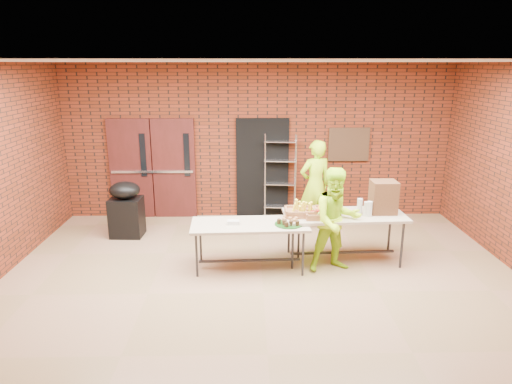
# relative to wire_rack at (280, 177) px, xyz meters

# --- Properties ---
(room) EXTENTS (8.08, 7.08, 3.28)m
(room) POSITION_rel_wire_rack_xyz_m (-0.47, -3.32, 0.71)
(room) COLOR olive
(room) RESTS_ON ground
(double_doors) EXTENTS (1.78, 0.12, 2.10)m
(double_doors) POSITION_rel_wire_rack_xyz_m (-2.66, 0.12, 0.16)
(double_doors) COLOR #441513
(double_doors) RESTS_ON room
(dark_doorway) EXTENTS (1.10, 0.06, 2.10)m
(dark_doorway) POSITION_rel_wire_rack_xyz_m (-0.37, 0.14, 0.16)
(dark_doorway) COLOR black
(dark_doorway) RESTS_ON room
(bronze_plaque) EXTENTS (0.85, 0.04, 0.70)m
(bronze_plaque) POSITION_rel_wire_rack_xyz_m (1.43, 0.13, 0.66)
(bronze_plaque) COLOR #422B1A
(bronze_plaque) RESTS_ON room
(wire_rack) EXTENTS (0.68, 0.29, 1.79)m
(wire_rack) POSITION_rel_wire_rack_xyz_m (0.00, 0.00, 0.00)
(wire_rack) COLOR silver
(wire_rack) RESTS_ON room
(table_left) EXTENTS (1.86, 0.84, 0.75)m
(table_left) POSITION_rel_wire_rack_xyz_m (-0.65, -2.47, -0.20)
(table_left) COLOR tan
(table_left) RESTS_ON room
(table_right) EXTENTS (2.00, 0.91, 0.81)m
(table_right) POSITION_rel_wire_rack_xyz_m (0.90, -2.20, -0.15)
(table_right) COLOR tan
(table_right) RESTS_ON room
(basket_bananas) EXTENTS (0.48, 0.37, 0.15)m
(basket_bananas) POSITION_rel_wire_rack_xyz_m (0.16, -2.26, -0.02)
(basket_bananas) COLOR #B07447
(basket_bananas) RESTS_ON table_right
(basket_oranges) EXTENTS (0.41, 0.32, 0.13)m
(basket_oranges) POSITION_rel_wire_rack_xyz_m (0.62, -2.17, -0.03)
(basket_oranges) COLOR #B07447
(basket_oranges) RESTS_ON table_right
(basket_apples) EXTENTS (0.40, 0.31, 0.12)m
(basket_apples) POSITION_rel_wire_rack_xyz_m (0.43, -2.38, -0.03)
(basket_apples) COLOR #B07447
(basket_apples) RESTS_ON table_right
(muffin_tray) EXTENTS (0.44, 0.44, 0.11)m
(muffin_tray) POSITION_rel_wire_rack_xyz_m (-0.05, -2.54, -0.09)
(muffin_tray) COLOR #144412
(muffin_tray) RESTS_ON table_left
(napkin_box) EXTENTS (0.18, 0.12, 0.06)m
(napkin_box) POSITION_rel_wire_rack_xyz_m (-0.91, -2.50, -0.11)
(napkin_box) COLOR silver
(napkin_box) RESTS_ON table_left
(coffee_dispenser) EXTENTS (0.41, 0.36, 0.53)m
(coffee_dispenser) POSITION_rel_wire_rack_xyz_m (1.54, -2.13, 0.18)
(coffee_dispenser) COLOR brown
(coffee_dispenser) RESTS_ON table_right
(cup_stack_front) EXTENTS (0.08, 0.08, 0.23)m
(cup_stack_front) POSITION_rel_wire_rack_xyz_m (1.22, -2.29, 0.03)
(cup_stack_front) COLOR silver
(cup_stack_front) RESTS_ON table_right
(cup_stack_mid) EXTENTS (0.08, 0.08, 0.25)m
(cup_stack_mid) POSITION_rel_wire_rack_xyz_m (1.27, -2.33, 0.04)
(cup_stack_mid) COLOR silver
(cup_stack_mid) RESTS_ON table_right
(cup_stack_back) EXTENTS (0.09, 0.09, 0.26)m
(cup_stack_back) POSITION_rel_wire_rack_xyz_m (1.14, -2.19, 0.04)
(cup_stack_back) COLOR silver
(cup_stack_back) RESTS_ON table_right
(covered_grill) EXTENTS (0.60, 0.51, 1.06)m
(covered_grill) POSITION_rel_wire_rack_xyz_m (-2.97, -1.01, -0.36)
(covered_grill) COLOR black
(covered_grill) RESTS_ON room
(volunteer_woman) EXTENTS (0.75, 0.61, 1.78)m
(volunteer_woman) POSITION_rel_wire_rack_xyz_m (0.64, -0.66, -0.00)
(volunteer_woman) COLOR #B7F71B
(volunteer_woman) RESTS_ON room
(volunteer_man) EXTENTS (0.92, 0.79, 1.66)m
(volunteer_man) POSITION_rel_wire_rack_xyz_m (0.69, -2.56, -0.06)
(volunteer_man) COLOR #B7F71B
(volunteer_man) RESTS_ON room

